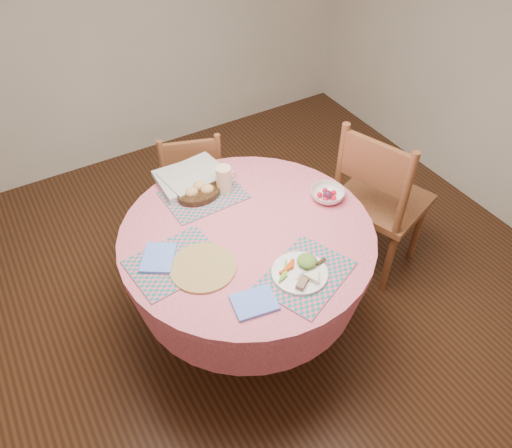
# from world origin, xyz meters

# --- Properties ---
(ground) EXTENTS (4.00, 4.00, 0.00)m
(ground) POSITION_xyz_m (0.00, 0.00, 0.00)
(ground) COLOR #331C0F
(ground) RESTS_ON ground
(room_envelope) EXTENTS (4.01, 4.01, 2.71)m
(room_envelope) POSITION_xyz_m (0.00, 0.00, 1.71)
(room_envelope) COLOR silver
(room_envelope) RESTS_ON ground
(dining_table) EXTENTS (1.24, 1.24, 0.75)m
(dining_table) POSITION_xyz_m (0.00, 0.00, 0.56)
(dining_table) COLOR #E86C80
(dining_table) RESTS_ON ground
(chair_right) EXTENTS (0.59, 0.61, 1.04)m
(chair_right) POSITION_xyz_m (0.90, 0.04, 0.54)
(chair_right) COLOR brown
(chair_right) RESTS_ON ground
(chair_back) EXTENTS (0.50, 0.49, 0.86)m
(chair_back) POSITION_xyz_m (0.08, 0.84, 0.45)
(chair_back) COLOR brown
(chair_back) RESTS_ON ground
(placemat_front) EXTENTS (0.49, 0.43, 0.01)m
(placemat_front) POSITION_xyz_m (0.09, -0.37, 0.75)
(placemat_front) COLOR #14736E
(placemat_front) RESTS_ON dining_table
(placemat_left) EXTENTS (0.43, 0.34, 0.01)m
(placemat_left) POSITION_xyz_m (-0.38, -0.01, 0.75)
(placemat_left) COLOR #14736E
(placemat_left) RESTS_ON dining_table
(placemat_back) EXTENTS (0.41, 0.31, 0.01)m
(placemat_back) POSITION_xyz_m (-0.06, 0.35, 0.75)
(placemat_back) COLOR #14736E
(placemat_back) RESTS_ON dining_table
(wicker_trivet) EXTENTS (0.30, 0.30, 0.01)m
(wicker_trivet) POSITION_xyz_m (-0.29, -0.10, 0.76)
(wicker_trivet) COLOR #AC854A
(wicker_trivet) RESTS_ON dining_table
(napkin_near) EXTENTS (0.20, 0.17, 0.01)m
(napkin_near) POSITION_xyz_m (-0.19, -0.39, 0.76)
(napkin_near) COLOR #608AF8
(napkin_near) RESTS_ON dining_table
(napkin_far) EXTENTS (0.22, 0.23, 0.01)m
(napkin_far) POSITION_xyz_m (-0.43, 0.05, 0.76)
(napkin_far) COLOR #608AF8
(napkin_far) RESTS_ON placemat_left
(dinner_plate) EXTENTS (0.25, 0.25, 0.05)m
(dinner_plate) POSITION_xyz_m (0.07, -0.36, 0.77)
(dinner_plate) COLOR white
(dinner_plate) RESTS_ON placemat_front
(bread_bowl) EXTENTS (0.23, 0.23, 0.08)m
(bread_bowl) POSITION_xyz_m (-0.08, 0.36, 0.78)
(bread_bowl) COLOR black
(bread_bowl) RESTS_ON placemat_back
(latte_mug) EXTENTS (0.12, 0.08, 0.14)m
(latte_mug) POSITION_xyz_m (0.05, 0.33, 0.83)
(latte_mug) COLOR beige
(latte_mug) RESTS_ON placemat_back
(fruit_bowl) EXTENTS (0.23, 0.23, 0.05)m
(fruit_bowl) POSITION_xyz_m (0.48, 0.01, 0.78)
(fruit_bowl) COLOR white
(fruit_bowl) RESTS_ON dining_table
(newspaper_stack) EXTENTS (0.37, 0.29, 0.04)m
(newspaper_stack) POSITION_xyz_m (-0.06, 0.50, 0.78)
(newspaper_stack) COLOR silver
(newspaper_stack) RESTS_ON dining_table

